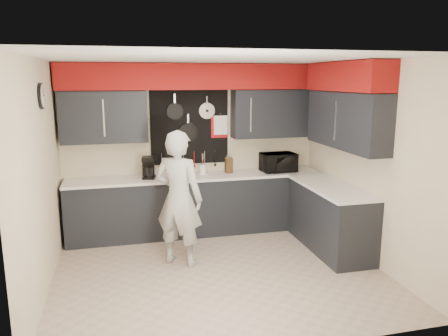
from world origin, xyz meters
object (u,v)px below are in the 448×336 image
object	(u,v)px
utensil_crock	(203,169)
person	(179,199)
knife_block	(229,165)
coffee_maker	(149,167)
microwave	(278,162)

from	to	relation	value
utensil_crock	person	size ratio (longest dim) A/B	0.08
knife_block	utensil_crock	xyz separation A→B (m)	(-0.41, 0.02, -0.05)
utensil_crock	coffee_maker	distance (m)	0.85
utensil_crock	person	xyz separation A→B (m)	(-0.55, -1.18, -0.12)
microwave	knife_block	bearing A→B (deg)	169.05
microwave	utensil_crock	bearing A→B (deg)	170.33
knife_block	utensil_crock	world-z (taller)	knife_block
knife_block	coffee_maker	world-z (taller)	coffee_maker
microwave	utensil_crock	size ratio (longest dim) A/B	3.63
microwave	person	world-z (taller)	person
knife_block	utensil_crock	bearing A→B (deg)	174.75
utensil_crock	coffee_maker	size ratio (longest dim) A/B	0.45
coffee_maker	utensil_crock	bearing A→B (deg)	18.19
coffee_maker	knife_block	bearing A→B (deg)	15.11
coffee_maker	microwave	bearing A→B (deg)	11.20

